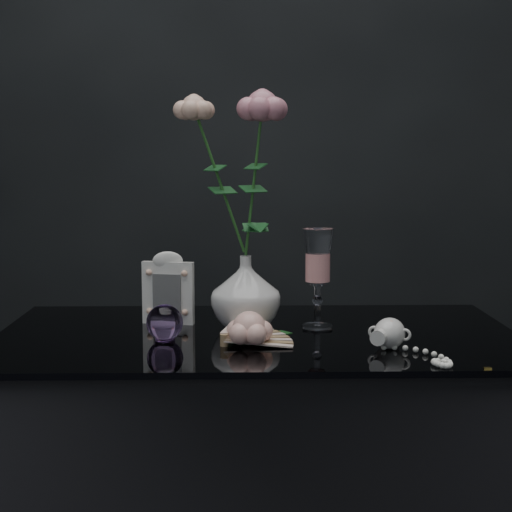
{
  "coord_description": "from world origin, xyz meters",
  "views": [
    {
      "loc": [
        -0.04,
        -1.5,
        1.12
      ],
      "look_at": [
        -0.0,
        0.03,
        0.92
      ],
      "focal_mm": 55.0,
      "sensor_mm": 36.0,
      "label": 1
    }
  ],
  "objects_px": {
    "vase": "(246,292)",
    "paperweight": "(165,322)",
    "picture_frame": "(168,288)",
    "loose_rose": "(249,329)",
    "pearl_jar": "(390,332)",
    "wine_glass": "(318,279)"
  },
  "relations": [
    {
      "from": "wine_glass",
      "to": "paperweight",
      "type": "height_order",
      "value": "wine_glass"
    },
    {
      "from": "pearl_jar",
      "to": "loose_rose",
      "type": "bearing_deg",
      "value": -160.45
    },
    {
      "from": "vase",
      "to": "loose_rose",
      "type": "bearing_deg",
      "value": -88.06
    },
    {
      "from": "vase",
      "to": "paperweight",
      "type": "xyz_separation_m",
      "value": [
        -0.16,
        -0.11,
        -0.04
      ]
    },
    {
      "from": "paperweight",
      "to": "pearl_jar",
      "type": "relative_size",
      "value": 0.34
    },
    {
      "from": "picture_frame",
      "to": "paperweight",
      "type": "bearing_deg",
      "value": -75.68
    },
    {
      "from": "loose_rose",
      "to": "pearl_jar",
      "type": "relative_size",
      "value": 0.93
    },
    {
      "from": "wine_glass",
      "to": "pearl_jar",
      "type": "bearing_deg",
      "value": -54.99
    },
    {
      "from": "loose_rose",
      "to": "picture_frame",
      "type": "bearing_deg",
      "value": 120.25
    },
    {
      "from": "vase",
      "to": "pearl_jar",
      "type": "height_order",
      "value": "vase"
    },
    {
      "from": "picture_frame",
      "to": "loose_rose",
      "type": "relative_size",
      "value": 0.8
    },
    {
      "from": "wine_glass",
      "to": "picture_frame",
      "type": "distance_m",
      "value": 0.32
    },
    {
      "from": "picture_frame",
      "to": "loose_rose",
      "type": "xyz_separation_m",
      "value": [
        0.17,
        -0.2,
        -0.04
      ]
    },
    {
      "from": "wine_glass",
      "to": "picture_frame",
      "type": "bearing_deg",
      "value": 170.92
    },
    {
      "from": "wine_glass",
      "to": "loose_rose",
      "type": "distance_m",
      "value": 0.22
    },
    {
      "from": "wine_glass",
      "to": "pearl_jar",
      "type": "distance_m",
      "value": 0.22
    },
    {
      "from": "picture_frame",
      "to": "pearl_jar",
      "type": "bearing_deg",
      "value": -15.04
    },
    {
      "from": "picture_frame",
      "to": "loose_rose",
      "type": "bearing_deg",
      "value": -37.69
    },
    {
      "from": "vase",
      "to": "wine_glass",
      "type": "distance_m",
      "value": 0.15
    },
    {
      "from": "vase",
      "to": "paperweight",
      "type": "distance_m",
      "value": 0.2
    },
    {
      "from": "paperweight",
      "to": "pearl_jar",
      "type": "bearing_deg",
      "value": -8.87
    },
    {
      "from": "picture_frame",
      "to": "pearl_jar",
      "type": "distance_m",
      "value": 0.49
    }
  ]
}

